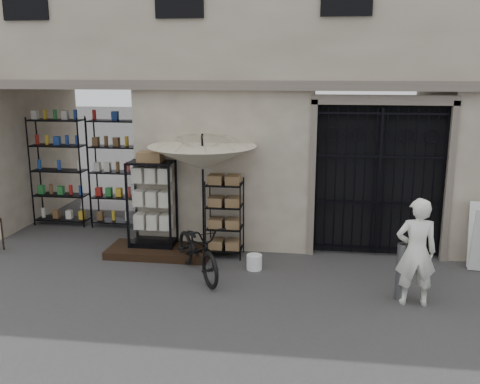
# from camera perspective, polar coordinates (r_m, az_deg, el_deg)

# --- Properties ---
(ground) EXTENTS (80.00, 80.00, 0.00)m
(ground) POSITION_cam_1_polar(r_m,az_deg,el_deg) (8.80, 3.95, -10.85)
(ground) COLOR black
(ground) RESTS_ON ground
(main_building) EXTENTS (14.00, 4.00, 9.00)m
(main_building) POSITION_cam_1_polar(r_m,az_deg,el_deg) (12.07, 5.77, 17.50)
(main_building) COLOR #B6A793
(main_building) RESTS_ON ground
(shop_recess) EXTENTS (3.00, 1.70, 3.00)m
(shop_recess) POSITION_cam_1_polar(r_m,az_deg,el_deg) (12.11, -16.65, 2.74)
(shop_recess) COLOR black
(shop_recess) RESTS_ON ground
(shop_shelving) EXTENTS (2.70, 0.50, 2.50)m
(shop_shelving) POSITION_cam_1_polar(r_m,az_deg,el_deg) (12.62, -15.85, 2.05)
(shop_shelving) COLOR black
(shop_shelving) RESTS_ON ground
(iron_gate) EXTENTS (2.50, 0.21, 3.00)m
(iron_gate) POSITION_cam_1_polar(r_m,az_deg,el_deg) (10.57, 14.51, 1.42)
(iron_gate) COLOR black
(iron_gate) RESTS_ON ground
(step_platform) EXTENTS (2.00, 0.90, 0.15)m
(step_platform) POSITION_cam_1_polar(r_m,az_deg,el_deg) (10.60, -8.53, -6.26)
(step_platform) COLOR black
(step_platform) RESTS_ON ground
(display_cabinet) EXTENTS (0.87, 0.59, 1.81)m
(display_cabinet) POSITION_cam_1_polar(r_m,az_deg,el_deg) (10.54, -9.34, -1.71)
(display_cabinet) COLOR black
(display_cabinet) RESTS_ON step_platform
(wire_rack) EXTENTS (0.75, 0.61, 1.51)m
(wire_rack) POSITION_cam_1_polar(r_m,az_deg,el_deg) (10.25, -1.64, -2.89)
(wire_rack) COLOR black
(wire_rack) RESTS_ON ground
(market_umbrella) EXTENTS (2.29, 2.31, 2.87)m
(market_umbrella) POSITION_cam_1_polar(r_m,az_deg,el_deg) (9.91, -4.03, 4.36)
(market_umbrella) COLOR black
(market_umbrella) RESTS_ON ground
(white_bucket) EXTENTS (0.37, 0.37, 0.27)m
(white_bucket) POSITION_cam_1_polar(r_m,az_deg,el_deg) (9.75, 1.53, -7.49)
(white_bucket) COLOR white
(white_bucket) RESTS_ON ground
(bicycle) EXTENTS (1.07, 1.17, 1.86)m
(bicycle) POSITION_cam_1_polar(r_m,az_deg,el_deg) (9.56, -4.47, -8.83)
(bicycle) COLOR black
(bicycle) RESTS_ON ground
(steel_bollard) EXTENTS (0.20, 0.20, 0.92)m
(steel_bollard) POSITION_cam_1_polar(r_m,az_deg,el_deg) (8.82, 16.81, -8.13)
(steel_bollard) COLOR slate
(steel_bollard) RESTS_ON ground
(shopkeeper) EXTENTS (0.70, 1.72, 0.40)m
(shopkeeper) POSITION_cam_1_polar(r_m,az_deg,el_deg) (8.88, 17.87, -11.25)
(shopkeeper) COLOR white
(shopkeeper) RESTS_ON ground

